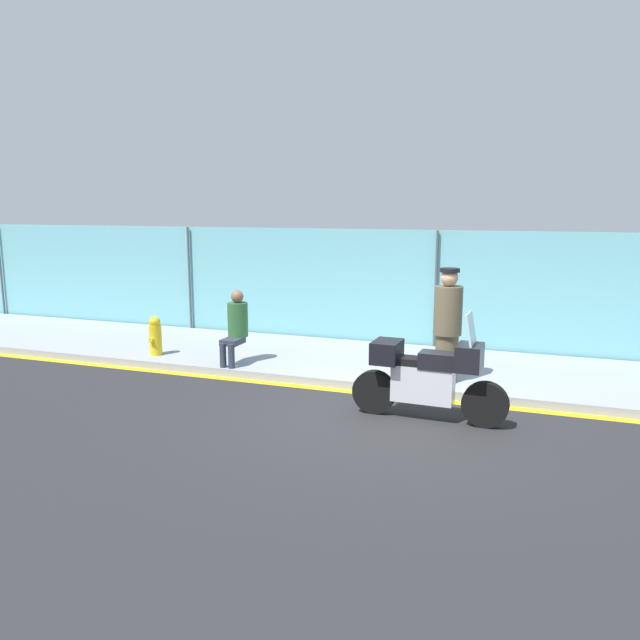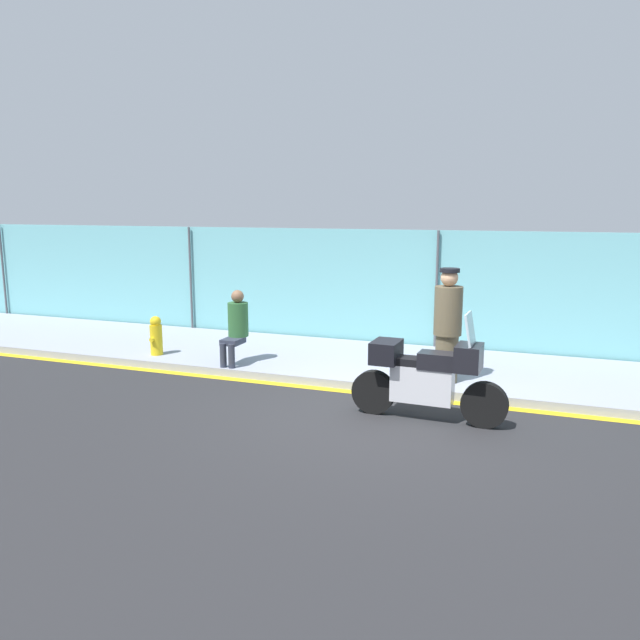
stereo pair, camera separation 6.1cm
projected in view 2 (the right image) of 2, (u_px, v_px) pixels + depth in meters
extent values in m
plane|color=#262628|center=(382.00, 418.00, 8.53)|extent=(120.00, 120.00, 0.00)
cube|color=#8E93A3|center=(420.00, 368.00, 10.89)|extent=(40.72, 2.96, 0.14)
cube|color=gold|center=(399.00, 397.00, 9.45)|extent=(40.72, 0.18, 0.01)
cube|color=#6BB2B7|center=(437.00, 292.00, 12.13)|extent=(38.68, 0.08, 2.39)
cylinder|color=#4C4C51|center=(3.00, 272.00, 15.77)|extent=(0.05, 0.05, 2.39)
cylinder|color=#4C4C51|center=(191.00, 281.00, 13.91)|extent=(0.05, 0.05, 2.39)
cylinder|color=#4C4C51|center=(436.00, 293.00, 12.04)|extent=(0.05, 0.05, 2.39)
cylinder|color=black|center=(484.00, 405.00, 8.11)|extent=(0.61, 0.16, 0.61)
cylinder|color=black|center=(374.00, 392.00, 8.67)|extent=(0.61, 0.16, 0.61)
cube|color=silver|center=(422.00, 384.00, 8.39)|extent=(0.84, 0.31, 0.50)
cube|color=black|center=(439.00, 361.00, 8.25)|extent=(0.53, 0.33, 0.22)
cube|color=black|center=(416.00, 362.00, 8.36)|extent=(0.61, 0.30, 0.10)
cube|color=black|center=(469.00, 358.00, 8.09)|extent=(0.34, 0.49, 0.34)
cube|color=silver|center=(470.00, 329.00, 8.02)|extent=(0.12, 0.42, 0.42)
cube|color=black|center=(386.00, 352.00, 8.50)|extent=(0.38, 0.52, 0.30)
cylinder|color=brown|center=(446.00, 358.00, 9.72)|extent=(0.35, 0.35, 0.75)
cylinder|color=brown|center=(448.00, 311.00, 9.58)|extent=(0.43, 0.43, 0.75)
sphere|color=tan|center=(449.00, 278.00, 9.49)|extent=(0.27, 0.27, 0.27)
cylinder|color=black|center=(450.00, 270.00, 9.47)|extent=(0.31, 0.31, 0.06)
cylinder|color=#2D3342|center=(223.00, 355.00, 10.62)|extent=(0.11, 0.11, 0.42)
cylinder|color=#2D3342|center=(232.00, 356.00, 10.57)|extent=(0.11, 0.11, 0.42)
cube|color=#2D3342|center=(233.00, 341.00, 10.75)|extent=(0.30, 0.42, 0.10)
cylinder|color=#2D6033|center=(238.00, 319.00, 10.88)|extent=(0.36, 0.36, 0.59)
sphere|color=brown|center=(238.00, 296.00, 10.81)|extent=(0.22, 0.22, 0.22)
cylinder|color=gold|center=(156.00, 340.00, 11.51)|extent=(0.23, 0.23, 0.56)
sphere|color=gold|center=(155.00, 322.00, 11.45)|extent=(0.20, 0.20, 0.20)
cylinder|color=gold|center=(152.00, 340.00, 11.39)|extent=(0.08, 0.09, 0.08)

